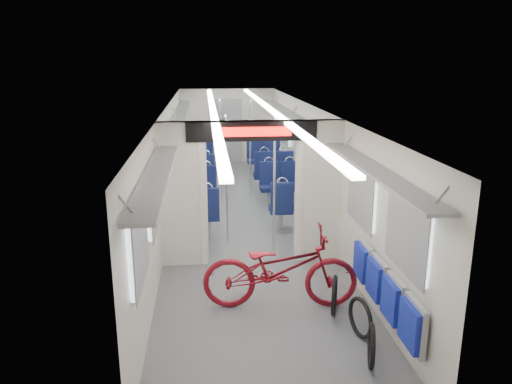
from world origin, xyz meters
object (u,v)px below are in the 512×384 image
seat_bay_far_right (268,161)px  bike_hoop_b (360,320)px  flip_bench (384,290)px  stanchion_far_right (250,150)px  stanchion_near_right (274,186)px  stanchion_far_left (221,149)px  seat_bay_near_left (195,198)px  seat_bay_near_right (286,191)px  bike_hoop_a (371,348)px  seat_bay_far_left (197,164)px  bike_hoop_c (334,297)px  stanchion_near_left (227,180)px  bicycle (280,269)px

seat_bay_far_right → bike_hoop_b: bearing=-89.0°
flip_bench → stanchion_far_right: 6.31m
stanchion_near_right → stanchion_far_right: bearing=91.5°
bike_hoop_b → stanchion_far_left: size_ratio=0.22×
seat_bay_near_left → seat_bay_near_right: 1.89m
flip_bench → seat_bay_near_right: seat_bay_near_right is taller
bike_hoop_a → seat_bay_far_left: bearing=103.0°
flip_bench → bike_hoop_c: bearing=131.6°
stanchion_far_right → stanchion_near_left: bearing=-103.1°
seat_bay_far_left → stanchion_near_left: bearing=-82.5°
bike_hoop_a → stanchion_far_left: size_ratio=0.22×
bike_hoop_c → seat_bay_far_left: size_ratio=0.28×
seat_bay_far_left → seat_bay_far_right: (1.87, -0.10, 0.04)m
bike_hoop_c → seat_bay_far_right: 7.12m
flip_bench → bike_hoop_b: size_ratio=4.21×
bike_hoop_a → seat_bay_far_right: (-0.07, 8.27, 0.34)m
seat_bay_far_left → seat_bay_near_left: bearing=-90.0°
seat_bay_far_right → stanchion_far_left: stanchion_far_left is taller
stanchion_near_left → flip_bench: bearing=-62.6°
bike_hoop_c → stanchion_far_left: stanchion_far_left is taller
bicycle → seat_bay_far_right: 6.86m
bicycle → stanchion_near_left: stanchion_near_left is taller
bicycle → stanchion_near_left: size_ratio=0.89×
stanchion_near_left → stanchion_far_right: size_ratio=1.00×
bicycle → bike_hoop_c: (0.67, -0.29, -0.30)m
seat_bay_near_left → stanchion_near_left: (0.59, -1.13, 0.62)m
seat_bay_far_right → seat_bay_near_left: bearing=-120.2°
bike_hoop_a → stanchion_near_right: stanchion_near_right is taller
seat_bay_far_left → stanchion_far_right: size_ratio=0.84×
bike_hoop_a → seat_bay_near_left: (-1.94, 5.06, 0.31)m
flip_bench → bike_hoop_a: (-0.35, -0.64, -0.36)m
stanchion_far_right → seat_bay_far_left: bearing=129.6°
seat_bay_near_left → seat_bay_near_right: bearing=8.2°
bike_hoop_b → seat_bay_near_right: 4.75m
bike_hoop_c → seat_bay_near_left: seat_bay_near_left is taller
flip_bench → stanchion_far_left: size_ratio=0.92×
seat_bay_near_left → seat_bay_far_right: (1.87, 3.21, 0.03)m
flip_bench → bike_hoop_a: 0.81m
stanchion_near_right → stanchion_near_left: bearing=147.1°
bicycle → flip_bench: bicycle is taller
seat_bay_near_left → seat_bay_near_right: seat_bay_near_right is taller
flip_bench → seat_bay_near_left: size_ratio=1.06×
bike_hoop_a → stanchion_far_left: (-1.35, 7.09, 0.93)m
bike_hoop_b → stanchion_near_left: 3.74m
stanchion_near_left → stanchion_far_left: 3.16m
seat_bay_far_left → seat_bay_far_right: size_ratio=0.85×
bike_hoop_b → stanchion_near_left: stanchion_near_left is taller
bike_hoop_b → stanchion_far_right: (-0.74, 6.25, 0.92)m
flip_bench → seat_bay_far_left: size_ratio=1.10×
bike_hoop_b → stanchion_far_left: 6.71m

